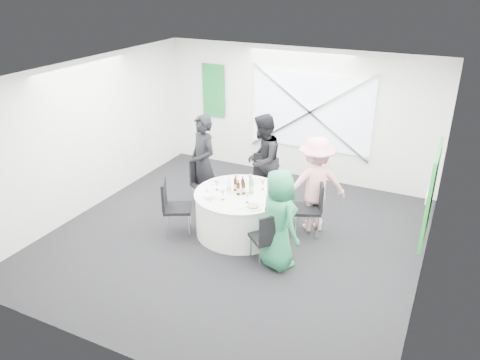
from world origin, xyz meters
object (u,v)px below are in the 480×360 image
at_px(chair_back_left, 203,179).
at_px(person_man_back_left, 203,162).
at_px(clear_water_bottle, 229,187).
at_px(chair_back, 262,175).
at_px(person_woman_pink, 315,185).
at_px(chair_front_right, 268,235).
at_px(banquet_table, 240,213).
at_px(person_man_back, 262,160).
at_px(chair_back_right, 313,204).
at_px(chair_front_left, 172,203).
at_px(green_water_bottle, 251,187).
at_px(person_woman_green, 279,219).

xyz_separation_m(chair_back_left, person_man_back_left, (0.03, -0.01, 0.36)).
bearing_deg(clear_water_bottle, chair_back, 88.69).
bearing_deg(person_woman_pink, person_man_back_left, -29.20).
xyz_separation_m(chair_back, chair_front_right, (0.96, -1.97, -0.03)).
relative_size(banquet_table, person_man_back, 0.87).
relative_size(chair_back, chair_back_right, 0.97).
relative_size(chair_front_left, person_man_back_left, 0.55).
bearing_deg(chair_front_left, clear_water_bottle, -91.01).
bearing_deg(chair_front_right, banquet_table, -90.00).
bearing_deg(chair_back, green_water_bottle, -81.19).
bearing_deg(person_woman_pink, chair_back_left, -29.58).
bearing_deg(person_man_back_left, person_man_back, 63.94).
bearing_deg(person_woman_pink, person_woman_green, 51.78).
distance_m(person_man_back, green_water_bottle, 1.20).
xyz_separation_m(person_woman_pink, green_water_bottle, (-0.92, -0.61, 0.03)).
distance_m(chair_back, chair_front_left, 1.99).
xyz_separation_m(person_man_back_left, person_woman_green, (2.00, -1.22, -0.12)).
height_order(person_man_back, person_woman_pink, person_man_back).
distance_m(person_woman_green, green_water_bottle, 1.05).
height_order(chair_front_left, person_woman_green, person_woman_green).
distance_m(chair_back_right, person_man_back_left, 2.22).
xyz_separation_m(chair_back_right, chair_front_right, (-0.32, -1.20, -0.05)).
distance_m(chair_back_left, green_water_bottle, 1.41).
relative_size(chair_back, chair_front_left, 0.96).
bearing_deg(chair_front_left, chair_back_left, -25.05).
bearing_deg(green_water_bottle, chair_back, 104.81).
relative_size(person_woman_green, green_water_bottle, 5.07).
xyz_separation_m(chair_front_right, person_woman_green, (0.13, 0.10, 0.26)).
relative_size(chair_back_left, clear_water_bottle, 3.13).
distance_m(person_man_back, person_woman_pink, 1.34).
bearing_deg(person_man_back, person_woman_green, 24.31).
xyz_separation_m(chair_back_left, chair_front_left, (0.06, -1.14, 0.04)).
xyz_separation_m(person_man_back, person_woman_pink, (1.22, -0.55, -0.04)).
bearing_deg(chair_back, chair_front_left, -122.58).
xyz_separation_m(chair_back_left, green_water_bottle, (1.26, -0.53, 0.33)).
xyz_separation_m(banquet_table, green_water_bottle, (0.18, 0.07, 0.50)).
xyz_separation_m(person_woman_green, green_water_bottle, (-0.77, 0.70, 0.09)).
bearing_deg(banquet_table, chair_front_right, -41.59).
xyz_separation_m(chair_front_left, person_man_back_left, (-0.03, 1.13, 0.33)).
height_order(chair_front_right, person_woman_pink, person_woman_pink).
height_order(chair_front_right, person_woman_green, person_woman_green).
distance_m(person_woman_green, clear_water_bottle, 1.23).
xyz_separation_m(chair_back_right, chair_front_left, (-2.17, -1.01, 0.00)).
relative_size(chair_front_left, person_woman_pink, 0.59).
height_order(person_man_back_left, clear_water_bottle, person_man_back_left).
bearing_deg(chair_back, person_woman_pink, -30.14).
bearing_deg(chair_front_left, green_water_bottle, -90.98).
bearing_deg(banquet_table, clear_water_bottle, -146.69).
relative_size(person_man_back_left, clear_water_bottle, 6.08).
relative_size(chair_front_left, green_water_bottle, 3.19).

